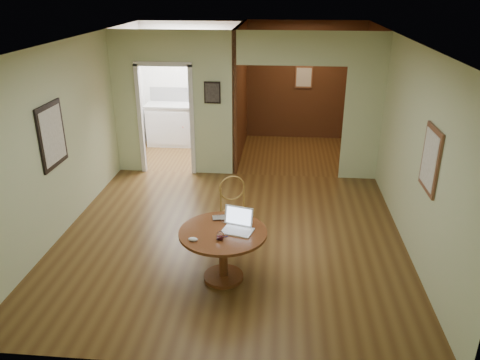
# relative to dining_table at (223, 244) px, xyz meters

# --- Properties ---
(floor) EXTENTS (5.00, 5.00, 0.00)m
(floor) POSITION_rel_dining_table_xyz_m (-0.02, 1.00, -0.50)
(floor) COLOR #4C3015
(floor) RESTS_ON ground
(room_shell) EXTENTS (5.20, 7.50, 5.00)m
(room_shell) POSITION_rel_dining_table_xyz_m (-0.49, 4.10, 0.79)
(room_shell) COLOR silver
(room_shell) RESTS_ON ground
(dining_table) EXTENTS (1.08, 1.08, 0.67)m
(dining_table) POSITION_rel_dining_table_xyz_m (0.00, 0.00, 0.00)
(dining_table) COLOR maroon
(dining_table) RESTS_ON ground
(chair) EXTENTS (0.53, 0.53, 0.98)m
(chair) POSITION_rel_dining_table_xyz_m (0.03, 0.95, 0.04)
(chair) COLOR #AA7F3C
(chair) RESTS_ON ground
(open_laptop) EXTENTS (0.41, 0.40, 0.26)m
(open_laptop) POSITION_rel_dining_table_xyz_m (0.18, 0.07, 0.24)
(open_laptop) COLOR white
(open_laptop) RESTS_ON dining_table
(closed_laptop) EXTENTS (0.35, 0.26, 0.02)m
(closed_laptop) POSITION_rel_dining_table_xyz_m (-0.01, 0.29, 0.19)
(closed_laptop) COLOR silver
(closed_laptop) RESTS_ON dining_table
(mouse) EXTENTS (0.12, 0.07, 0.05)m
(mouse) POSITION_rel_dining_table_xyz_m (-0.32, -0.26, 0.20)
(mouse) COLOR white
(mouse) RESTS_ON dining_table
(wine_glass) EXTENTS (0.10, 0.10, 0.11)m
(wine_glass) POSITION_rel_dining_table_xyz_m (-0.00, -0.20, 0.23)
(wine_glass) COLOR white
(wine_glass) RESTS_ON dining_table
(pen) EXTENTS (0.13, 0.10, 0.01)m
(pen) POSITION_rel_dining_table_xyz_m (0.02, -0.16, 0.18)
(pen) COLOR navy
(pen) RESTS_ON dining_table
(kitchen_cabinet) EXTENTS (2.06, 0.60, 0.94)m
(kitchen_cabinet) POSITION_rel_dining_table_xyz_m (-1.37, 5.20, -0.03)
(kitchen_cabinet) COLOR white
(kitchen_cabinet) RESTS_ON ground
(grocery_bag) EXTENTS (0.35, 0.31, 0.34)m
(grocery_bag) POSITION_rel_dining_table_xyz_m (-1.16, 5.20, 0.61)
(grocery_bag) COLOR #CDB096
(grocery_bag) RESTS_ON kitchen_cabinet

